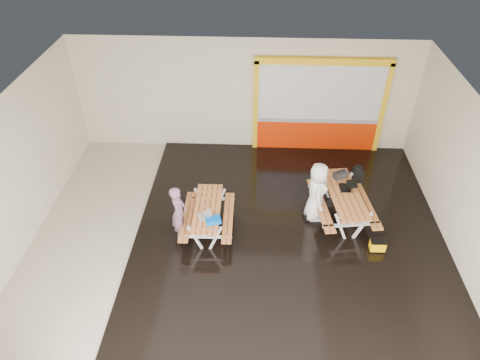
{
  "coord_description": "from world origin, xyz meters",
  "views": [
    {
      "loc": [
        0.39,
        -7.73,
        7.64
      ],
      "look_at": [
        0.0,
        0.9,
        1.0
      ],
      "focal_mm": 32.73,
      "sensor_mm": 36.0,
      "label": 1
    }
  ],
  "objects_px": {
    "laptop_right": "(347,186)",
    "blue_pouch": "(213,220)",
    "fluke_bag": "(378,245)",
    "backpack": "(357,174)",
    "person_left": "(179,212)",
    "picnic_table_left": "(208,213)",
    "picnic_table_right": "(343,199)",
    "dark_case": "(313,214)",
    "person_right": "(317,192)",
    "toolbox": "(340,175)",
    "laptop_left": "(204,216)"
  },
  "relations": [
    {
      "from": "laptop_right",
      "to": "fluke_bag",
      "type": "bearing_deg",
      "value": -66.19
    },
    {
      "from": "fluke_bag",
      "to": "laptop_right",
      "type": "bearing_deg",
      "value": 113.81
    },
    {
      "from": "backpack",
      "to": "toolbox",
      "type": "bearing_deg",
      "value": -152.54
    },
    {
      "from": "blue_pouch",
      "to": "dark_case",
      "type": "relative_size",
      "value": 0.76
    },
    {
      "from": "laptop_right",
      "to": "toolbox",
      "type": "distance_m",
      "value": 0.46
    },
    {
      "from": "laptop_right",
      "to": "fluke_bag",
      "type": "xyz_separation_m",
      "value": [
        0.6,
        -1.35,
        -0.67
      ]
    },
    {
      "from": "picnic_table_left",
      "to": "person_right",
      "type": "relative_size",
      "value": 1.13
    },
    {
      "from": "laptop_right",
      "to": "blue_pouch",
      "type": "distance_m",
      "value": 3.49
    },
    {
      "from": "picnic_table_left",
      "to": "toolbox",
      "type": "xyz_separation_m",
      "value": [
        3.32,
        1.23,
        0.34
      ]
    },
    {
      "from": "laptop_right",
      "to": "fluke_bag",
      "type": "height_order",
      "value": "laptop_right"
    },
    {
      "from": "laptop_left",
      "to": "backpack",
      "type": "height_order",
      "value": "backpack"
    },
    {
      "from": "laptop_left",
      "to": "fluke_bag",
      "type": "xyz_separation_m",
      "value": [
        4.07,
        -0.23,
        -0.57
      ]
    },
    {
      "from": "picnic_table_right",
      "to": "fluke_bag",
      "type": "xyz_separation_m",
      "value": [
        0.69,
        -1.15,
        -0.43
      ]
    },
    {
      "from": "laptop_right",
      "to": "laptop_left",
      "type": "bearing_deg",
      "value": -162.04
    },
    {
      "from": "laptop_right",
      "to": "backpack",
      "type": "xyz_separation_m",
      "value": [
        0.38,
        0.7,
        -0.13
      ]
    },
    {
      "from": "person_left",
      "to": "laptop_left",
      "type": "height_order",
      "value": "person_left"
    },
    {
      "from": "picnic_table_right",
      "to": "laptop_right",
      "type": "relative_size",
      "value": 5.28
    },
    {
      "from": "fluke_bag",
      "to": "person_left",
      "type": "bearing_deg",
      "value": 176.12
    },
    {
      "from": "laptop_right",
      "to": "blue_pouch",
      "type": "height_order",
      "value": "laptop_right"
    },
    {
      "from": "person_left",
      "to": "toolbox",
      "type": "distance_m",
      "value": 4.24
    },
    {
      "from": "picnic_table_right",
      "to": "laptop_left",
      "type": "xyz_separation_m",
      "value": [
        -3.37,
        -0.92,
        0.14
      ]
    },
    {
      "from": "picnic_table_right",
      "to": "person_left",
      "type": "height_order",
      "value": "person_left"
    },
    {
      "from": "person_left",
      "to": "blue_pouch",
      "type": "relative_size",
      "value": 4.35
    },
    {
      "from": "laptop_right",
      "to": "blue_pouch",
      "type": "xyz_separation_m",
      "value": [
        -3.24,
        -1.28,
        -0.1
      ]
    },
    {
      "from": "fluke_bag",
      "to": "picnic_table_right",
      "type": "bearing_deg",
      "value": 120.98
    },
    {
      "from": "person_right",
      "to": "backpack",
      "type": "xyz_separation_m",
      "value": [
        1.16,
        0.93,
        -0.11
      ]
    },
    {
      "from": "toolbox",
      "to": "backpack",
      "type": "relative_size",
      "value": 0.84
    },
    {
      "from": "laptop_right",
      "to": "blue_pouch",
      "type": "relative_size",
      "value": 1.26
    },
    {
      "from": "backpack",
      "to": "fluke_bag",
      "type": "relative_size",
      "value": 1.33
    },
    {
      "from": "picnic_table_left",
      "to": "picnic_table_right",
      "type": "relative_size",
      "value": 0.82
    },
    {
      "from": "laptop_left",
      "to": "fluke_bag",
      "type": "relative_size",
      "value": 0.99
    },
    {
      "from": "backpack",
      "to": "dark_case",
      "type": "height_order",
      "value": "backpack"
    },
    {
      "from": "person_left",
      "to": "laptop_right",
      "type": "bearing_deg",
      "value": -81.52
    },
    {
      "from": "toolbox",
      "to": "dark_case",
      "type": "relative_size",
      "value": 0.94
    },
    {
      "from": "picnic_table_right",
      "to": "laptop_left",
      "type": "distance_m",
      "value": 3.5
    },
    {
      "from": "picnic_table_right",
      "to": "dark_case",
      "type": "bearing_deg",
      "value": -177.4
    },
    {
      "from": "blue_pouch",
      "to": "laptop_right",
      "type": "bearing_deg",
      "value": 21.51
    },
    {
      "from": "picnic_table_right",
      "to": "person_right",
      "type": "distance_m",
      "value": 0.73
    },
    {
      "from": "fluke_bag",
      "to": "backpack",
      "type": "bearing_deg",
      "value": 96.09
    },
    {
      "from": "person_left",
      "to": "fluke_bag",
      "type": "distance_m",
      "value": 4.73
    },
    {
      "from": "fluke_bag",
      "to": "person_right",
      "type": "bearing_deg",
      "value": 141.01
    },
    {
      "from": "person_left",
      "to": "fluke_bag",
      "type": "relative_size",
      "value": 3.94
    },
    {
      "from": "picnic_table_left",
      "to": "backpack",
      "type": "bearing_deg",
      "value": 21.3
    },
    {
      "from": "toolbox",
      "to": "dark_case",
      "type": "distance_m",
      "value": 1.23
    },
    {
      "from": "picnic_table_right",
      "to": "fluke_bag",
      "type": "height_order",
      "value": "picnic_table_right"
    },
    {
      "from": "laptop_left",
      "to": "fluke_bag",
      "type": "distance_m",
      "value": 4.11
    },
    {
      "from": "person_right",
      "to": "picnic_table_left",
      "type": "bearing_deg",
      "value": 101.59
    },
    {
      "from": "laptop_right",
      "to": "dark_case",
      "type": "height_order",
      "value": "laptop_right"
    },
    {
      "from": "dark_case",
      "to": "fluke_bag",
      "type": "height_order",
      "value": "fluke_bag"
    },
    {
      "from": "person_right",
      "to": "backpack",
      "type": "bearing_deg",
      "value": -51.39
    }
  ]
}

